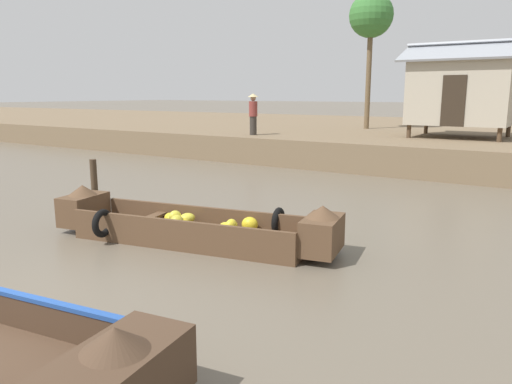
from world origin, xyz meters
The scene contains 7 objects.
ground_plane centered at (0.00, 10.00, 0.00)m, with size 300.00×300.00×0.00m, color #665B4C.
riverbank_strip centered at (0.00, 23.39, 0.51)m, with size 160.00×20.00×1.03m, color #756047.
banana_boat centered at (-0.03, 4.48, 0.31)m, with size 5.52×2.37×0.90m.
stilt_house_left centered at (1.92, 18.01, 2.82)m, with size 4.23×3.43×3.57m.
palm_tree_far centered at (-2.80, 20.71, 6.14)m, with size 2.03×2.03×6.22m.
vendor_person centered at (-5.35, 14.66, 1.95)m, with size 0.44×0.44×1.66m.
mooring_post centered at (-2.76, 4.56, 0.66)m, with size 0.14×0.14×1.33m, color #423323.
Camera 1 is at (5.66, -2.15, 2.67)m, focal length 34.51 mm.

